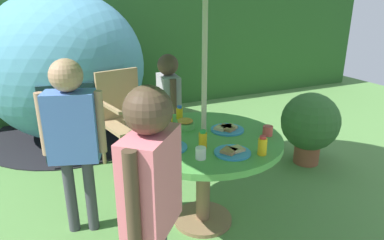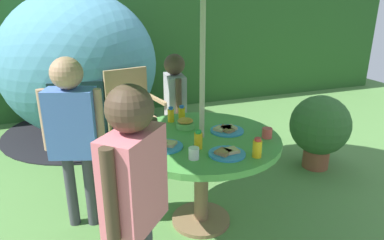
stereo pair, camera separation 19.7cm
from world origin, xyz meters
name	(u,v)px [view 2 (the right image)]	position (x,y,z in m)	size (l,w,h in m)	color
ground_plane	(201,222)	(0.00, 0.00, -0.01)	(10.00, 10.00, 0.02)	#548442
hedge_backdrop	(122,37)	(0.00, 3.23, 1.04)	(9.00, 0.70, 2.07)	#285623
garden_table	(202,152)	(0.00, 0.00, 0.57)	(1.10, 1.10, 0.69)	brown
wooden_chair	(133,112)	(-0.26, 1.19, 0.53)	(0.53, 0.56, 0.95)	tan
dome_tent	(79,64)	(-0.68, 2.27, 0.84)	(2.19, 2.19, 1.70)	teal
potted_plant	(320,127)	(1.40, 0.44, 0.42)	(0.58, 0.58, 0.73)	brown
child_in_grey_shirt	(175,97)	(0.09, 0.92, 0.72)	(0.19, 0.39, 1.13)	#3F3F47
child_in_blue_shirt	(73,123)	(-0.84, 0.28, 0.80)	(0.41, 0.27, 1.26)	#3F3F47
child_in_pink_shirt	(134,181)	(-0.60, -0.66, 0.81)	(0.36, 0.37, 1.27)	#3F3F47
snack_bowl	(185,124)	(-0.05, 0.21, 0.73)	(0.14, 0.14, 0.08)	#66B259
plate_mid_right	(227,153)	(0.04, -0.32, 0.70)	(0.23, 0.23, 0.03)	#338CD8
plate_far_left	(165,146)	(-0.29, -0.08, 0.70)	(0.24, 0.24, 0.03)	#338CD8
plate_center_front	(227,130)	(0.21, 0.04, 0.70)	(0.24, 0.24, 0.03)	#338CD8
juice_bottle_near_left	(198,140)	(-0.09, -0.17, 0.75)	(0.05, 0.05, 0.12)	yellow
juice_bottle_near_right	(171,115)	(-0.11, 0.38, 0.75)	(0.05, 0.05, 0.12)	yellow
juice_bottle_far_right	(182,112)	(-0.01, 0.42, 0.74)	(0.05, 0.05, 0.11)	yellow
juice_bottle_center_back	(257,148)	(0.20, -0.41, 0.75)	(0.06, 0.06, 0.12)	yellow
cup_near	(267,133)	(0.42, -0.16, 0.73)	(0.07, 0.07, 0.07)	#E04C47
cup_far	(194,153)	(-0.17, -0.30, 0.73)	(0.06, 0.06, 0.07)	white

